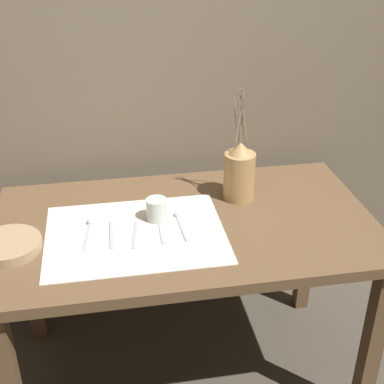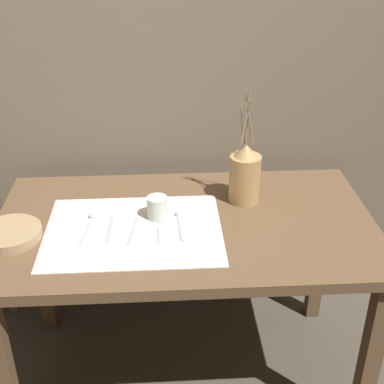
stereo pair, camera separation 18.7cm
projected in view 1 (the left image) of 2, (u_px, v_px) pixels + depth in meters
The scene contains 12 objects.
ground_plane at pixel (186, 371), 2.29m from camera, with size 12.00×12.00×0.00m, color #473F35.
stone_wall_back at pixel (164, 62), 2.14m from camera, with size 7.00×0.06×2.40m.
wooden_table at pixel (185, 243), 1.97m from camera, with size 1.37×0.78×0.75m.
linen_cloth at pixel (136, 234), 1.85m from camera, with size 0.62×0.47×0.00m.
pitcher_with_flowers at pixel (239, 172), 2.03m from camera, with size 0.12×0.12×0.44m.
wooden_bowl at pixel (8, 246), 1.76m from camera, with size 0.22×0.22×0.04m.
glass_tumbler_near at pixel (157, 209), 1.92m from camera, with size 0.08×0.08×0.08m.
spoon_inner at pixel (89, 228), 1.88m from camera, with size 0.04×0.19×0.02m.
fork_inner at pixel (111, 235), 1.84m from camera, with size 0.02×0.17×0.00m.
fork_outer at pixel (135, 234), 1.84m from camera, with size 0.04×0.17×0.00m.
knife_center at pixel (161, 230), 1.87m from camera, with size 0.02×0.17×0.00m.
spoon_outer at pixel (179, 220), 1.93m from camera, with size 0.03×0.19×0.02m.
Camera 1 is at (-0.26, -1.62, 1.77)m, focal length 50.00 mm.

